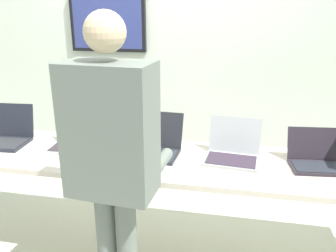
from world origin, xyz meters
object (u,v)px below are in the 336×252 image
Objects in this scene: laptop_station_1 at (9,135)px; laptop_station_5 at (315,158)px; workbench at (141,162)px; person at (112,153)px; laptop_station_4 at (233,150)px; laptop_station_3 at (154,145)px; laptop_station_2 at (75,140)px.

laptop_station_1 is 2.23m from laptop_station_5.
workbench is 1.18m from laptop_station_5.
laptop_station_5 is at bearing 31.41° from person.
laptop_station_1 is 0.97× the size of laptop_station_5.
laptop_station_4 is (0.64, 0.08, 0.11)m from workbench.
laptop_station_3 is at bearing 179.55° from laptop_station_5.
laptop_station_2 is 1.16m from laptop_station_4.
laptop_station_2 is at bearing -179.41° from laptop_station_4.
laptop_station_3 is at bearing 46.65° from workbench.
laptop_station_5 is (1.17, 0.07, 0.10)m from workbench.
laptop_station_2 is (-0.52, 0.07, 0.10)m from workbench.
workbench is 0.53m from laptop_station_2.
laptop_station_3 is (1.14, 0.02, -0.00)m from laptop_station_1.
laptop_station_4 is at bearing 49.34° from person.
laptop_station_4 is 1.09× the size of laptop_station_5.
laptop_station_2 is at bearing -178.83° from laptop_station_3.
laptop_station_2 reaches higher than laptop_station_5.
laptop_station_1 reaches higher than laptop_station_5.
laptop_station_5 is (2.23, 0.01, -0.01)m from laptop_station_1.
laptop_station_2 is at bearing -179.87° from laptop_station_5.
laptop_station_5 is at bearing 3.59° from workbench.
laptop_station_2 is 0.89× the size of laptop_station_3.
workbench is 2.14× the size of person.
laptop_station_4 is 0.22× the size of person.
laptop_station_2 is at bearing 128.60° from person.
laptop_station_5 reaches higher than workbench.
laptop_station_2 is 0.20× the size of person.
laptop_station_1 is 0.19× the size of person.
laptop_station_2 is (0.54, 0.01, -0.01)m from laptop_station_1.
laptop_station_1 is at bearing 148.00° from person.
laptop_station_1 is 0.87× the size of laptop_station_3.
laptop_station_2 reaches higher than workbench.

